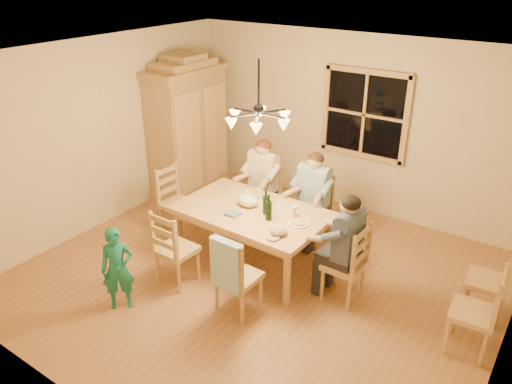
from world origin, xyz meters
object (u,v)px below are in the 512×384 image
Objects in this scene: adult_slate_man at (347,236)px; chair_spare_front at (470,325)px; chair_far_left at (262,206)px; adult_woman at (263,173)px; armoire at (188,131)px; chair_near_right at (239,287)px; wine_bottle_a at (266,202)px; chair_spare_back at (485,292)px; chair_far_right at (312,222)px; chair_end_left at (179,213)px; adult_plaid_man at (313,187)px; chair_near_left at (177,260)px; chair_end_right at (343,276)px; child at (118,269)px; chandelier at (259,118)px; dining_table at (252,217)px; wine_bottle_b at (269,207)px.

adult_slate_man reaches higher than chair_spare_front.
adult_woman is at bearing -178.59° from chair_far_left.
armoire is 5.10m from chair_spare_front.
adult_slate_man is (1.76, -0.94, 0.54)m from chair_far_left.
wine_bottle_a is at bearing 106.70° from chair_near_right.
chair_spare_back is at bearing -65.75° from adult_slate_man.
chair_far_right and chair_end_left have the same top height.
armoire is 2.56m from adult_plaid_man.
chair_far_right is at bearing 63.76° from chair_spare_front.
chair_far_right and chair_near_right have the same top height.
chair_far_right is 1.00× the size of chair_end_left.
chair_spare_back is at bearing 25.56° from chair_near_left.
chair_spare_back is (1.42, 0.60, 0.00)m from chair_end_right.
chair_near_right and chair_spare_front have the same top height.
adult_plaid_man is 2.74m from child.
chair_end_right is 1.00× the size of chair_spare_front.
chandelier is at bearing 80.61° from chair_end_left.
wine_bottle_a reaches higher than child.
chair_near_right is 1.00× the size of chair_end_left.
chair_near_right is at bearing 0.00° from chair_near_left.
chair_near_right is 1.13× the size of adult_slate_man.
chair_near_left is 3.33m from chair_spare_front.
adult_woman is (0.04, 1.79, 0.54)m from chair_near_left.
chair_end_left is at bearing 27.98° from adult_plaid_man.
armoire is at bearing 69.40° from child.
armoire is 6.97× the size of wine_bottle_a.
chair_spare_front is at bearing 176.06° from chair_spare_back.
adult_plaid_man reaches higher than chair_far_right.
adult_woman is (0.86, 0.87, 0.54)m from chair_end_left.
armoire is at bearing 71.42° from adult_slate_man.
adult_woman is (-0.45, 0.90, 0.18)m from dining_table.
wine_bottle_b is (0.11, -0.11, 0.00)m from wine_bottle_a.
chair_far_right is 1.09m from wine_bottle_a.
adult_woman is at bearing -0.00° from adult_plaid_man.
chair_far_left is 1.40m from wine_bottle_b.
adult_slate_man is (1.31, -0.03, 0.18)m from dining_table.
wine_bottle_b is at bearing -43.51° from wine_bottle_a.
wine_bottle_b is at bearing 101.26° from chair_spare_back.
chair_near_left is (-0.49, -0.88, -0.36)m from dining_table.
wine_bottle_b is (0.81, 0.79, 0.62)m from chair_near_left.
chair_far_right and chair_spare_back have the same top height.
chair_far_right is 2.37m from chair_spare_back.
chair_near_left is 1.23m from chair_end_left.
child is (-1.01, -1.52, -0.42)m from wine_bottle_b.
adult_plaid_man is 1.30m from adult_slate_man.
chandelier is at bearing 104.54° from adult_slate_man.
chair_spare_front is (2.34, -0.97, 0.00)m from chair_far_right.
chair_far_right is 1.90m from chair_end_left.
chair_near_right is (0.90, -1.81, 0.00)m from chair_far_left.
chair_far_right is 1.00× the size of chair_near_right.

